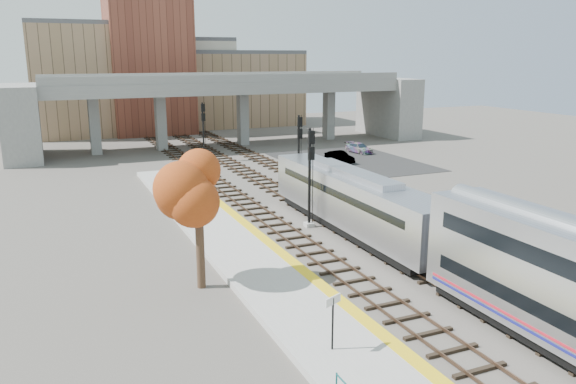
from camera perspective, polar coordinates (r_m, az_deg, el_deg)
name	(u,v)px	position (r m, az deg, el deg)	size (l,w,h in m)	color
ground	(380,258)	(34.05, 9.29, -6.68)	(160.00, 160.00, 0.00)	#47423D
platform	(266,274)	(30.88, -2.23, -8.33)	(4.50, 60.00, 0.35)	#9E9E99
yellow_strip	(298,266)	(31.50, 1.01, -7.52)	(0.70, 60.00, 0.01)	yellow
tracks	(305,206)	(44.89, 1.70, -1.38)	(10.70, 95.00, 0.25)	black
overpass	(228,102)	(75.38, -6.15, 9.10)	(54.00, 12.00, 9.50)	slate
buildings_far	(166,80)	(95.23, -12.32, 11.06)	(43.00, 21.00, 20.60)	#977557
parking_lot	(351,162)	(64.24, 6.38, 3.09)	(14.00, 18.00, 0.04)	black
locomotive	(353,200)	(37.96, 6.62, -0.85)	(3.02, 19.05, 4.10)	#A8AAB2
signal_mast_near	(310,179)	(38.74, 2.23, 1.30)	(0.60, 0.64, 6.97)	#9E9E99
signal_mast_mid	(299,154)	(50.06, 1.12, 3.90)	(0.60, 0.64, 6.67)	#9E9E99
signal_mast_far	(203,133)	(64.62, -8.58, 5.95)	(0.60, 0.64, 6.63)	#9E9E99
station_sign	(333,312)	(22.57, 4.58, -12.01)	(0.84, 0.41, 2.27)	black
tree	(198,191)	(28.39, -9.14, 0.12)	(3.60, 3.60, 6.97)	#382619
car_a	(326,165)	(58.77, 3.89, 2.71)	(1.27, 3.17, 1.08)	#99999E
car_b	(340,157)	(63.25, 5.26, 3.56)	(1.37, 3.93, 1.30)	#99999E
car_c	(359,148)	(70.09, 7.25, 4.46)	(1.68, 4.12, 1.20)	#99999E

